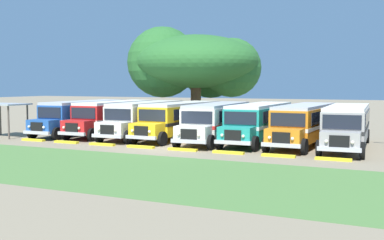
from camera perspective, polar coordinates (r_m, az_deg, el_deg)
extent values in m
plane|color=#84755B|center=(31.77, -3.19, -3.39)|extent=(220.00, 220.00, 0.00)
cube|color=#4C7538|center=(24.99, -12.02, -5.57)|extent=(80.00, 9.82, 0.01)
cube|color=#23519E|center=(42.25, -12.68, 0.53)|extent=(2.66, 9.24, 2.10)
cube|color=silver|center=(42.26, -12.68, 0.30)|extent=(2.69, 9.26, 0.24)
cube|color=black|center=(41.72, -11.04, 1.20)|extent=(0.18, 8.00, 0.80)
cube|color=black|center=(43.23, -13.81, 1.26)|extent=(0.18, 8.00, 0.80)
cube|color=#B2B2B7|center=(42.19, -12.71, 2.10)|extent=(2.58, 9.14, 0.22)
cube|color=#23519E|center=(38.18, -17.41, -0.74)|extent=(2.22, 1.44, 1.05)
cube|color=black|center=(37.62, -18.15, -0.79)|extent=(1.10, 0.12, 0.70)
cube|color=#B7B7BC|center=(37.63, -18.18, -1.45)|extent=(2.40, 0.24, 0.24)
cube|color=black|center=(38.61, -16.78, 0.85)|extent=(2.20, 0.10, 0.84)
cube|color=silver|center=(46.04, -9.25, 0.75)|extent=(0.90, 0.08, 1.30)
sphere|color=#EAE5C6|center=(37.12, -17.40, -0.84)|extent=(0.20, 0.20, 0.20)
sphere|color=#EAE5C6|center=(38.06, -18.98, -0.76)|extent=(0.20, 0.20, 0.20)
cylinder|color=black|center=(37.52, -15.91, -1.60)|extent=(0.30, 1.00, 1.00)
cylinder|color=black|center=(39.10, -18.61, -1.43)|extent=(0.30, 1.00, 1.00)
cylinder|color=black|center=(44.10, -9.08, -0.63)|extent=(0.30, 1.00, 1.00)
cylinder|color=black|center=(45.45, -11.62, -0.52)|extent=(0.30, 1.00, 1.00)
cube|color=red|center=(41.02, -9.03, 0.47)|extent=(2.63, 9.23, 2.10)
cube|color=white|center=(41.03, -9.02, 0.24)|extent=(2.66, 9.25, 0.24)
cube|color=black|center=(40.57, -7.30, 1.16)|extent=(0.15, 8.00, 0.80)
cube|color=black|center=(41.94, -10.26, 1.22)|extent=(0.15, 8.00, 0.80)
cube|color=silver|center=(40.96, -9.05, 2.09)|extent=(2.55, 9.13, 0.22)
cube|color=red|center=(36.75, -13.53, -0.85)|extent=(2.22, 1.43, 1.05)
cube|color=black|center=(36.17, -14.25, -0.91)|extent=(1.10, 0.12, 0.70)
cube|color=#B7B7BC|center=(36.18, -14.28, -1.59)|extent=(2.40, 0.23, 0.24)
cube|color=black|center=(37.21, -12.93, 0.80)|extent=(2.20, 0.09, 0.84)
cube|color=white|center=(44.96, -5.81, 0.70)|extent=(0.90, 0.07, 1.30)
sphere|color=#EAE5C6|center=(35.70, -13.42, -0.96)|extent=(0.20, 0.20, 0.20)
sphere|color=#EAE5C6|center=(36.57, -15.16, -0.87)|extent=(0.20, 0.20, 0.20)
cylinder|color=black|center=(36.16, -11.92, -1.74)|extent=(0.29, 1.00, 1.00)
cylinder|color=black|center=(37.62, -14.88, -1.56)|extent=(0.29, 1.00, 1.00)
cylinder|color=black|center=(43.03, -5.49, -0.72)|extent=(0.29, 1.00, 1.00)
cylinder|color=black|center=(44.26, -8.19, -0.61)|extent=(0.29, 1.00, 1.00)
cube|color=silver|center=(39.09, -5.42, 0.32)|extent=(2.92, 9.31, 2.10)
cube|color=maroon|center=(39.10, -5.42, 0.07)|extent=(2.95, 9.33, 0.24)
cube|color=black|center=(38.75, -3.56, 1.04)|extent=(0.41, 7.99, 0.80)
cube|color=black|center=(39.92, -6.84, 1.11)|extent=(0.41, 7.99, 0.80)
cube|color=beige|center=(39.02, -5.44, 2.02)|extent=(2.84, 9.20, 0.22)
cube|color=silver|center=(34.54, -9.50, -1.12)|extent=(2.26, 1.50, 1.05)
cube|color=black|center=(33.91, -10.16, -1.18)|extent=(1.10, 0.15, 0.70)
cube|color=#B7B7BC|center=(33.92, -10.19, -1.91)|extent=(2.41, 0.31, 0.24)
cube|color=black|center=(35.03, -8.95, 0.65)|extent=(2.20, 0.16, 0.84)
cube|color=maroon|center=(43.23, -2.58, 0.57)|extent=(0.90, 0.10, 1.30)
sphere|color=#EAE5C6|center=(33.50, -9.20, -1.23)|extent=(0.20, 0.20, 0.20)
sphere|color=#EAE5C6|center=(34.25, -11.20, -1.14)|extent=(0.20, 0.20, 0.20)
cylinder|color=black|center=(34.06, -7.69, -2.06)|extent=(0.33, 1.01, 1.00)
cylinder|color=black|center=(35.32, -11.06, -1.87)|extent=(0.33, 1.01, 1.00)
cylinder|color=black|center=(41.34, -2.01, -0.91)|extent=(0.33, 1.01, 1.00)
cylinder|color=black|center=(42.37, -4.97, -0.79)|extent=(0.33, 1.01, 1.00)
cube|color=yellow|center=(37.83, -1.12, 0.21)|extent=(2.85, 9.29, 2.10)
cube|color=black|center=(37.85, -1.12, -0.05)|extent=(2.88, 9.31, 0.24)
cube|color=black|center=(37.49, 0.80, 0.94)|extent=(0.34, 8.00, 0.80)
cube|color=black|center=(38.68, -2.57, 1.03)|extent=(0.34, 8.00, 0.80)
cube|color=beige|center=(37.77, -1.13, 1.96)|extent=(2.76, 9.19, 0.22)
cube|color=yellow|center=(33.32, -5.44, -1.27)|extent=(2.25, 1.48, 1.05)
cube|color=black|center=(32.70, -6.13, -1.34)|extent=(1.10, 0.14, 0.70)
cube|color=#B7B7BC|center=(32.71, -6.17, -2.09)|extent=(2.41, 0.29, 0.24)
cube|color=black|center=(33.80, -4.84, 0.55)|extent=(2.20, 0.14, 0.84)
cube|color=black|center=(41.96, 1.86, 0.46)|extent=(0.90, 0.09, 1.30)
sphere|color=#EAE5C6|center=(32.28, -5.14, -1.40)|extent=(0.20, 0.20, 0.20)
sphere|color=#EAE5C6|center=(33.04, -7.20, -1.29)|extent=(0.20, 0.20, 0.20)
cylinder|color=black|center=(32.83, -3.57, -2.26)|extent=(0.32, 1.01, 1.00)
cylinder|color=black|center=(34.11, -7.04, -2.04)|extent=(0.32, 1.01, 1.00)
cylinder|color=black|center=(40.07, 2.42, -1.07)|extent=(0.32, 1.01, 1.00)
cylinder|color=black|center=(41.12, -0.62, -0.93)|extent=(0.32, 1.01, 1.00)
cube|color=silver|center=(35.90, 3.18, -0.02)|extent=(3.06, 9.34, 2.10)
cube|color=red|center=(35.91, 3.18, -0.29)|extent=(3.09, 9.36, 0.24)
cube|color=black|center=(35.78, 5.27, 0.76)|extent=(0.53, 7.99, 0.80)
cube|color=black|center=(36.56, 1.44, 0.85)|extent=(0.53, 7.99, 0.80)
cube|color=#B2B2B7|center=(35.83, 3.19, 1.83)|extent=(2.97, 9.23, 0.22)
cube|color=silver|center=(30.98, 0.11, -1.67)|extent=(2.28, 1.53, 1.05)
cube|color=black|center=(30.29, -0.40, -1.76)|extent=(1.10, 0.17, 0.70)
cube|color=#B7B7BC|center=(30.30, -0.42, -2.58)|extent=(2.41, 0.35, 0.24)
cube|color=black|center=(31.51, 0.55, 0.30)|extent=(2.20, 0.20, 0.84)
cube|color=red|center=(40.31, 5.23, 0.29)|extent=(0.90, 0.12, 1.30)
sphere|color=#EAE5C6|center=(29.99, 0.81, -1.82)|extent=(0.20, 0.20, 0.20)
sphere|color=#EAE5C6|center=(30.51, -1.65, -1.72)|extent=(0.20, 0.20, 0.20)
cylinder|color=black|center=(30.72, 2.27, -2.71)|extent=(0.34, 1.02, 1.00)
cylinder|color=black|center=(31.58, -1.85, -2.52)|extent=(0.34, 1.02, 1.00)
cylinder|color=black|center=(38.51, 6.27, -1.31)|extent=(0.34, 1.02, 1.00)
cylinder|color=black|center=(39.20, 2.88, -1.19)|extent=(0.34, 1.02, 1.00)
cube|color=teal|center=(35.47, 8.23, -0.11)|extent=(2.52, 9.21, 2.10)
cube|color=white|center=(35.48, 8.23, -0.38)|extent=(2.55, 9.23, 0.24)
cube|color=black|center=(35.39, 10.35, 0.67)|extent=(0.06, 8.00, 0.80)
cube|color=black|center=(36.10, 6.44, 0.78)|extent=(0.06, 8.00, 0.80)
cube|color=silver|center=(35.40, 8.25, 1.76)|extent=(2.44, 9.11, 0.22)
cube|color=teal|center=(30.49, 5.38, -1.79)|extent=(2.20, 1.40, 1.05)
cube|color=black|center=(29.80, 4.91, -1.88)|extent=(1.10, 0.10, 0.70)
cube|color=#B7B7BC|center=(29.81, 4.88, -2.71)|extent=(2.40, 0.21, 0.24)
cube|color=black|center=(31.03, 5.80, 0.22)|extent=(2.20, 0.06, 0.84)
cube|color=white|center=(39.92, 10.12, 0.20)|extent=(0.90, 0.06, 1.30)
sphere|color=#EAE5C6|center=(29.52, 6.15, -1.94)|extent=(0.20, 0.20, 0.20)
sphere|color=#EAE5C6|center=(29.99, 3.62, -1.83)|extent=(0.20, 0.20, 0.20)
cylinder|color=black|center=(30.27, 7.58, -2.85)|extent=(0.28, 1.00, 1.00)
cylinder|color=black|center=(31.06, 3.34, -2.64)|extent=(0.28, 1.00, 1.00)
cylinder|color=black|center=(38.14, 11.23, -1.42)|extent=(0.28, 1.00, 1.00)
cylinder|color=black|center=(38.77, 7.78, -1.29)|extent=(0.28, 1.00, 1.00)
cube|color=orange|center=(34.61, 13.46, -0.29)|extent=(2.82, 9.28, 2.10)
cube|color=white|center=(34.62, 13.46, -0.57)|extent=(2.85, 9.30, 0.24)
cube|color=black|center=(34.59, 15.64, 0.50)|extent=(0.32, 8.00, 0.80)
cube|color=black|center=(35.18, 11.58, 0.63)|extent=(0.32, 8.00, 0.80)
cube|color=#B2B2B7|center=(34.54, 13.49, 1.63)|extent=(2.74, 9.18, 0.22)
cube|color=orange|center=(29.55, 11.04, -2.04)|extent=(2.25, 1.48, 1.05)
cube|color=black|center=(28.84, 10.64, -2.14)|extent=(1.10, 0.14, 0.70)
cube|color=#B7B7BC|center=(28.85, 10.61, -3.00)|extent=(2.41, 0.28, 0.24)
cube|color=black|center=(30.10, 11.42, 0.03)|extent=(2.20, 0.14, 0.84)
cube|color=white|center=(39.11, 15.04, 0.04)|extent=(0.90, 0.09, 1.30)
sphere|color=#EAE5C6|center=(28.60, 11.96, -2.21)|extent=(0.20, 0.20, 0.20)
sphere|color=#EAE5C6|center=(28.99, 9.29, -2.09)|extent=(0.20, 0.20, 0.20)
cylinder|color=black|center=(29.40, 13.34, -3.14)|extent=(0.31, 1.01, 1.00)
cylinder|color=black|center=(30.05, 8.88, -2.92)|extent=(0.31, 1.01, 1.00)
cylinder|color=black|center=(37.38, 16.30, -1.63)|extent=(0.31, 1.01, 1.00)
cylinder|color=black|center=(37.89, 12.73, -1.49)|extent=(0.31, 1.01, 1.00)
cube|color=#9E9993|center=(33.72, 18.15, -0.50)|extent=(2.96, 9.31, 2.10)
cube|color=#282828|center=(33.73, 18.14, -0.79)|extent=(2.99, 9.34, 0.24)
cube|color=black|center=(33.92, 20.34, 0.32)|extent=(0.44, 7.99, 0.80)
cube|color=black|center=(34.09, 16.07, 0.43)|extent=(0.44, 7.99, 0.80)
cube|color=silver|center=(33.64, 18.19, 1.46)|extent=(2.87, 9.21, 0.22)
cube|color=#9E9993|center=(28.50, 17.39, -2.39)|extent=(2.27, 1.51, 1.05)
cube|color=black|center=(27.77, 17.27, -2.51)|extent=(1.10, 0.15, 0.70)
cube|color=#B7B7BC|center=(27.78, 17.24, -3.40)|extent=(2.41, 0.32, 0.24)
cube|color=black|center=(29.07, 17.54, -0.24)|extent=(2.20, 0.17, 0.84)
cube|color=#282828|center=(38.32, 18.62, -0.12)|extent=(0.90, 0.10, 1.30)
sphere|color=#EAE5C6|center=(27.67, 18.70, -2.56)|extent=(0.20, 0.20, 0.20)
sphere|color=#EAE5C6|center=(27.79, 15.82, -2.47)|extent=(0.20, 0.20, 0.20)
cylinder|color=black|center=(28.60, 19.78, -3.48)|extent=(0.33, 1.01, 1.00)
cylinder|color=black|center=(28.79, 15.00, -3.33)|extent=(0.33, 1.01, 1.00)
cylinder|color=black|center=(36.74, 20.30, -1.82)|extent=(0.33, 1.01, 1.00)
cylinder|color=black|center=(36.89, 16.57, -1.71)|extent=(0.33, 1.01, 1.00)
cube|color=yellow|center=(37.68, -18.51, -2.28)|extent=(2.00, 0.36, 0.15)
cube|color=yellow|center=(35.61, -14.85, -2.57)|extent=(2.00, 0.36, 0.15)
cube|color=yellow|center=(33.71, -10.75, -2.89)|extent=(2.00, 0.36, 0.15)
cube|color=yellow|center=(32.00, -6.18, -3.22)|extent=(2.00, 0.36, 0.15)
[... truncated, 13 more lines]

